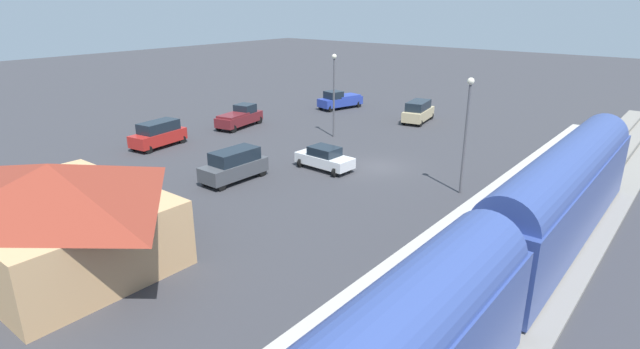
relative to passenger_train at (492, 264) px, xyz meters
name	(u,v)px	position (x,y,z in m)	size (l,w,h in m)	color
ground_plane	(378,167)	(14.00, -14.50, -2.86)	(200.00, 200.00, 0.00)	#38383D
railway_track	(577,211)	(0.00, -14.50, -2.76)	(4.80, 70.00, 0.30)	gray
platform	(510,195)	(4.00, -14.50, -2.71)	(3.20, 46.00, 0.30)	#B7B2A8
passenger_train	(492,264)	(0.00, 0.00, 0.00)	(2.93, 38.75, 4.98)	#33478C
station_building	(56,212)	(18.00, 7.50, -0.26)	(11.13, 8.64, 5.00)	tan
pedestrian_on_platform	(480,215)	(3.33, -7.65, -1.58)	(0.36, 0.36, 1.71)	#333338
suv_tan	(418,111)	(18.80, -29.72, -1.71)	(2.78, 5.17, 2.22)	#C6B284
pickup_maroon	(240,117)	(31.71, -16.67, -1.83)	(2.87, 5.66, 2.14)	maroon
pickup_blue	(340,100)	(29.33, -30.18, -1.83)	(3.21, 5.71, 2.14)	#283D9E
suv_charcoal	(234,165)	(20.25, -5.58, -1.71)	(2.00, 4.91, 2.22)	#47494F
sedan_white	(325,158)	(16.84, -11.47, -1.98)	(4.58, 2.43, 1.74)	white
suv_red	(158,134)	(31.83, -7.33, -1.71)	(2.58, 5.11, 2.22)	red
light_pole_near_platform	(467,122)	(6.80, -13.18, 1.92)	(0.44, 0.44, 7.56)	#515156
light_pole_lot_center	(334,85)	(22.07, -19.48, 1.91)	(0.44, 0.44, 7.55)	#515156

